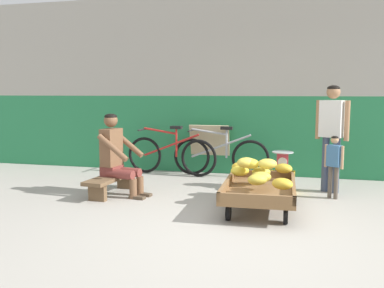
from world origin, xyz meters
name	(u,v)px	position (x,y,z in m)	size (l,w,h in m)	color
ground_plane	(239,236)	(0.00, 0.00, 0.00)	(80.00, 80.00, 0.00)	#A39E93
back_wall	(267,85)	(0.00, 3.35, 1.55)	(16.00, 0.30, 3.11)	#287F4C
banana_cart	(260,191)	(0.12, 1.00, 0.24)	(0.88, 1.46, 0.36)	brown
banana_pile	(259,171)	(0.09, 1.13, 0.46)	(0.88, 1.25, 0.27)	gold
low_bench	(112,180)	(-1.97, 1.30, 0.20)	(0.40, 1.12, 0.27)	brown
vendor_seated	(117,155)	(-1.89, 1.29, 0.57)	(0.72, 0.55, 1.14)	brown
plastic_crate	(282,182)	(0.35, 2.00, 0.15)	(0.36, 0.28, 0.30)	gold
weighing_scale	(283,161)	(0.35, 2.00, 0.45)	(0.30, 0.30, 0.29)	#28282D
bicycle_near_left	(171,155)	(-1.59, 2.87, 0.35)	(1.66, 0.48, 0.86)	black
bicycle_far_left	(220,156)	(-0.73, 2.95, 0.35)	(1.66, 0.48, 0.86)	black
sign_board	(210,149)	(-0.95, 3.18, 0.43)	(0.70, 0.28, 0.87)	#C6B289
customer_adult	(332,126)	(1.02, 2.18, 0.95)	(0.45, 0.32, 1.53)	#38425B
customer_child	(334,160)	(1.03, 1.81, 0.53)	(0.24, 0.19, 0.85)	brown
shopping_bag	(271,188)	(0.20, 1.69, 0.12)	(0.18, 0.12, 0.24)	#D13D4C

